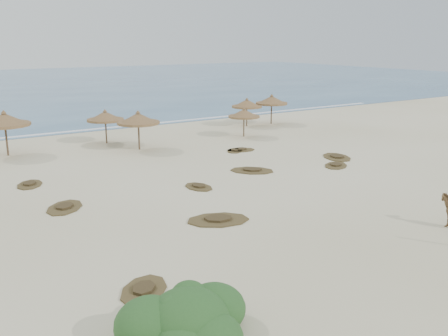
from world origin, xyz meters
The scene contains 19 objects.
ground centered at (0.00, 0.00, 0.00)m, with size 160.00×160.00×0.00m, color beige.
foam_line centered at (0.00, 26.00, 0.00)m, with size 70.00×0.60×0.01m, color silver.
palapa_2 centered at (-7.33, 19.26, 2.42)m, with size 4.36×4.36×3.13m.
palapa_3 centered at (-0.20, 19.66, 2.03)m, with size 3.54×3.54×2.61m.
palapa_4 centered at (0.98, 16.17, 2.21)m, with size 3.64×3.64×2.84m.
palapa_5 centered at (10.12, 16.12, 1.87)m, with size 2.81×2.81×2.41m.
palapa_6 centered at (13.29, 20.18, 2.02)m, with size 3.42×3.42×2.60m.
palapa_7 centered at (15.94, 19.95, 2.17)m, with size 3.65×3.65×2.80m.
bush centered at (-7.42, -6.37, 0.54)m, with size 3.70×3.26×1.66m.
scrub_1 centered at (-7.18, 6.09, 0.05)m, with size 2.59×2.78×0.16m.
scrub_2 centered at (-0.19, 5.61, 0.05)m, with size 1.38×1.97×0.16m.
scrub_3 centered at (4.24, 6.84, 0.05)m, with size 3.09×3.04×0.16m.
scrub_4 centered at (9.37, 4.99, 0.05)m, with size 2.47×2.29×0.16m.
scrub_5 centered at (11.07, 6.60, 0.05)m, with size 2.61×3.08×0.16m.
scrub_6 centered at (-7.71, 10.96, 0.05)m, with size 1.98×2.33×0.16m.
scrub_7 centered at (6.94, 11.94, 0.05)m, with size 2.32×1.81×0.16m.
scrub_9 centered at (-1.99, 0.78, 0.05)m, with size 3.25×2.70×0.16m.
scrub_10 centered at (6.45, 11.97, 0.05)m, with size 1.92×1.97×0.16m.
scrub_11 centered at (-7.32, -3.30, 0.05)m, with size 2.45×2.50×0.16m.
Camera 1 is at (-12.91, -16.64, 7.71)m, focal length 40.00 mm.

